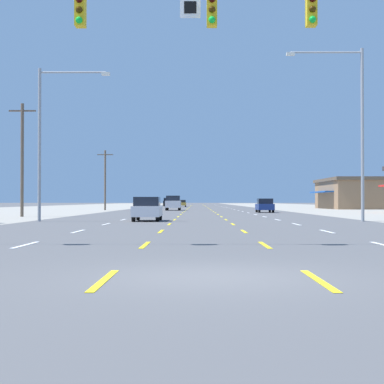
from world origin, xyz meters
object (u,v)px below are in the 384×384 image
streetlight_left_row_0 (47,132)px  hatchback_inner_left_nearest (147,209)px  streetlight_right_row_0 (355,121)px  hatchback_far_left_midfar (147,204)px  suv_far_left_farther (168,202)px  suv_inner_left_mid (173,203)px  sedan_inner_left_far (182,203)px  hatchback_far_right_near (265,205)px

streetlight_left_row_0 → hatchback_inner_left_nearest: bearing=6.8°
streetlight_right_row_0 → hatchback_far_left_midfar: bearing=110.8°
hatchback_inner_left_nearest → suv_far_left_farther: bearing=92.1°
hatchback_inner_left_nearest → streetlight_left_row_0: (-6.26, -0.75, 4.86)m
hatchback_far_left_midfar → streetlight_right_row_0: bearing=-69.2°
suv_far_left_farther → streetlight_right_row_0: size_ratio=0.45×
hatchback_inner_left_nearest → streetlight_right_row_0: 14.22m
suv_inner_left_mid → hatchback_far_left_midfar: suv_inner_left_mid is taller
suv_far_left_farther → streetlight_right_row_0: streetlight_right_row_0 is taller
suv_inner_left_mid → sedan_inner_left_far: size_ratio=1.09×
hatchback_inner_left_nearest → streetlight_right_row_0: (13.07, -0.75, 5.54)m
hatchback_far_right_near → suv_far_left_farther: suv_far_left_farther is taller
hatchback_far_right_near → streetlight_left_row_0: streetlight_left_row_0 is taller
sedan_inner_left_far → streetlight_left_row_0: (-6.29, -84.82, 4.89)m
hatchback_inner_left_nearest → streetlight_left_row_0: streetlight_left_row_0 is taller
sedan_inner_left_far → suv_far_left_farther: size_ratio=0.92×
hatchback_far_left_midfar → sedan_inner_left_far: bearing=84.6°
suv_inner_left_mid → streetlight_left_row_0: streetlight_left_row_0 is taller
hatchback_far_right_near → streetlight_left_row_0: (-16.90, -27.46, 4.86)m
suv_inner_left_mid → hatchback_far_right_near: bearing=-53.6°
hatchback_inner_left_nearest → streetlight_right_row_0: size_ratio=0.36×
hatchback_inner_left_nearest → suv_inner_left_mid: suv_inner_left_mid is taller
hatchback_inner_left_nearest → hatchback_far_left_midfar: same height
sedan_inner_left_far → streetlight_right_row_0: (13.05, -84.82, 5.56)m
hatchback_inner_left_nearest → suv_inner_left_mid: size_ratio=0.80×
suv_inner_left_mid → hatchback_far_left_midfar: 4.60m
streetlight_right_row_0 → suv_far_left_farther: bearing=99.4°
hatchback_far_left_midfar → streetlight_right_row_0: streetlight_right_row_0 is taller
hatchback_far_right_near → hatchback_inner_left_nearest: bearing=-111.7°
hatchback_far_right_near → suv_inner_left_mid: bearing=126.4°
sedan_inner_left_far → streetlight_left_row_0: streetlight_left_row_0 is taller
hatchback_inner_left_nearest → suv_inner_left_mid: (-0.02, 41.17, 0.24)m
hatchback_far_left_midfar → suv_far_left_farther: size_ratio=0.80×
suv_inner_left_mid → streetlight_right_row_0: streetlight_right_row_0 is taller
hatchback_far_right_near → streetlight_right_row_0: 28.12m
hatchback_inner_left_nearest → suv_far_left_farther: 100.12m
sedan_inner_left_far → suv_far_left_farther: (-3.73, 15.98, 0.27)m
streetlight_right_row_0 → hatchback_far_right_near: bearing=95.1°
sedan_inner_left_far → streetlight_right_row_0: size_ratio=0.41×
hatchback_far_right_near → hatchback_far_left_midfar: bearing=130.3°
hatchback_far_right_near → hatchback_far_left_midfar: (-14.45, 17.05, 0.00)m
suv_inner_left_mid → streetlight_right_row_0: (13.09, -41.92, 5.29)m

